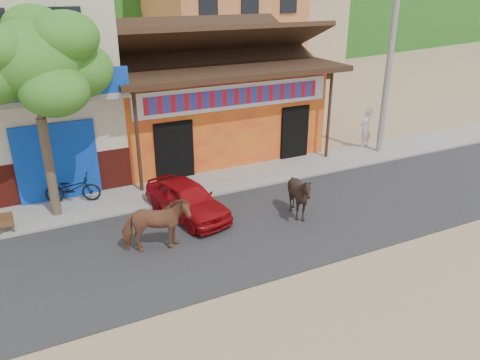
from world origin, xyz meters
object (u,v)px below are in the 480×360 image
object	(u,v)px
cow_tan	(156,225)
scooter	(72,188)
utility_pole	(390,53)
cow_dark	(300,196)
red_car	(187,199)
tree	(41,118)
cafe_chair_right	(4,216)
pedestrian	(366,128)

from	to	relation	value
cow_tan	scooter	world-z (taller)	cow_tan
utility_pole	cow_dark	xyz separation A→B (m)	(-6.24, -3.54, -3.35)
cow_dark	scooter	world-z (taller)	cow_dark
red_car	utility_pole	bearing A→B (deg)	-1.73
utility_pole	cow_dark	distance (m)	7.91
cow_dark	scooter	xyz separation A→B (m)	(-5.96, 4.02, -0.19)
red_car	scooter	distance (m)	3.84
tree	utility_pole	world-z (taller)	utility_pole
cow_tan	scooter	size ratio (longest dim) A/B	1.02
utility_pole	cafe_chair_right	size ratio (longest dim) A/B	8.71
pedestrian	cafe_chair_right	xyz separation A→B (m)	(-14.00, -1.40, -0.39)
red_car	scooter	size ratio (longest dim) A/B	1.89
tree	red_car	bearing A→B (deg)	-25.44
cow_dark	tree	bearing A→B (deg)	-150.07
cow_tan	red_car	xyz separation A→B (m)	(1.41, 1.55, -0.19)
red_car	scooter	bearing A→B (deg)	127.88
cow_dark	red_car	world-z (taller)	cow_dark
pedestrian	red_car	bearing A→B (deg)	-2.55
red_car	cafe_chair_right	world-z (taller)	red_car
tree	red_car	distance (m)	4.72
cow_dark	pedestrian	bearing A→B (deg)	91.95
cow_dark	cafe_chair_right	xyz separation A→B (m)	(-7.96, 2.84, -0.19)
pedestrian	cafe_chair_right	size ratio (longest dim) A/B	1.84
tree	pedestrian	xyz separation A→B (m)	(12.60, 0.90, -2.16)
cow_tan	cafe_chair_right	bearing A→B (deg)	62.93
cow_tan	cow_dark	size ratio (longest dim) A/B	1.21
tree	red_car	size ratio (longest dim) A/B	1.83
scooter	pedestrian	bearing A→B (deg)	-71.44
tree	cow_dark	xyz separation A→B (m)	(6.56, -3.34, -2.35)
tree	pedestrian	size ratio (longest dim) A/B	3.55
pedestrian	cafe_chair_right	world-z (taller)	pedestrian
tree	cow_tan	distance (m)	4.57
cow_tan	scooter	distance (m)	4.26
pedestrian	cafe_chair_right	distance (m)	14.08
utility_pole	scooter	size ratio (longest dim) A/B	4.63
scooter	cow_tan	bearing A→B (deg)	-140.59
pedestrian	scooter	bearing A→B (deg)	-17.72
utility_pole	cow_tan	world-z (taller)	utility_pole
cow_tan	cow_dark	xyz separation A→B (m)	(4.38, -0.08, -0.01)
tree	red_car	world-z (taller)	tree
tree	cafe_chair_right	size ratio (longest dim) A/B	6.53
utility_pole	cow_tan	size ratio (longest dim) A/B	4.55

